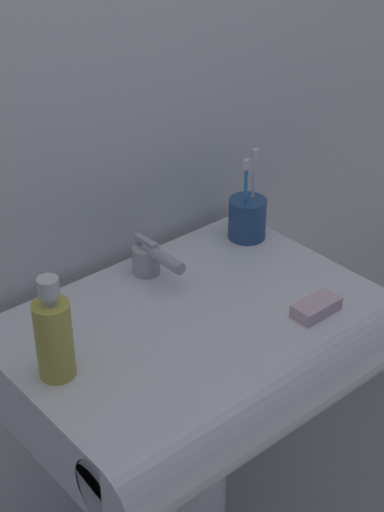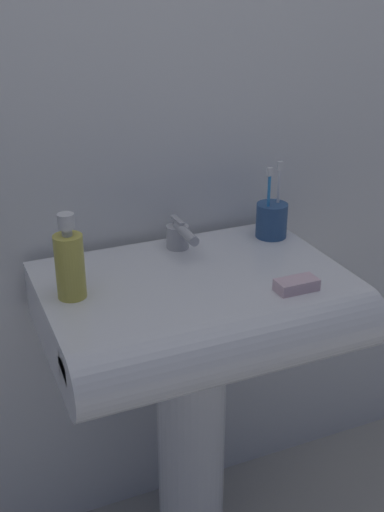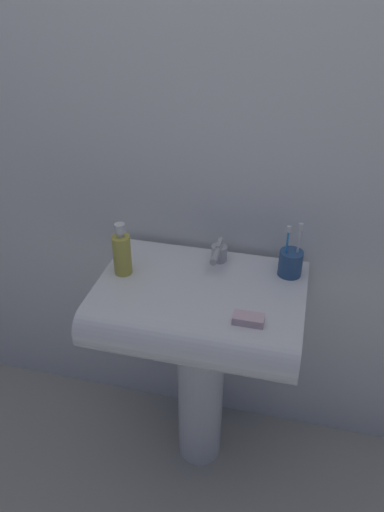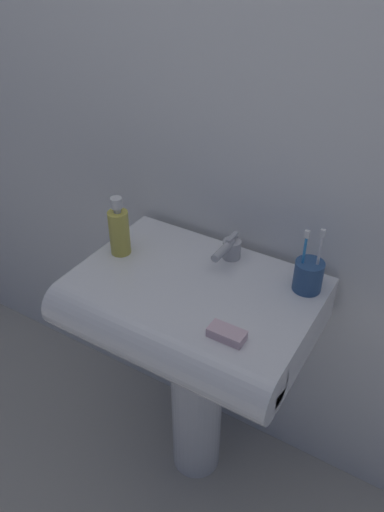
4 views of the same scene
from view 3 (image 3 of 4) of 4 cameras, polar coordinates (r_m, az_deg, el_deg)
The scene contains 8 objects.
ground_plane at distance 2.10m, azimuth 0.87°, elevation -21.03°, with size 6.00×6.00×0.00m, color #ADA89E.
wall_back at distance 1.56m, azimuth 3.32°, elevation 14.26°, with size 5.00×0.05×2.40m, color white.
sink_pedestal at distance 1.84m, azimuth 0.95°, elevation -14.88°, with size 0.16×0.16×0.67m, color white.
sink_basin at distance 1.53m, azimuth 0.68°, elevation -6.12°, with size 0.63×0.46×0.13m.
faucet at distance 1.61m, azimuth 3.04°, elevation 0.33°, with size 0.05×0.13×0.07m.
toothbrush_cup at distance 1.58m, azimuth 11.19°, elevation -0.73°, with size 0.07×0.07×0.18m.
soap_bottle at distance 1.56m, azimuth -7.97°, elevation 0.40°, with size 0.06×0.06×0.17m.
bar_soap at distance 1.39m, azimuth 6.46°, elevation -7.19°, with size 0.09×0.04×0.02m, color silver.
Camera 3 is at (0.27, -1.22, 1.69)m, focal length 35.00 mm.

